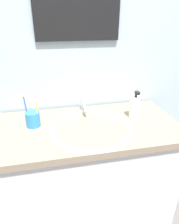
# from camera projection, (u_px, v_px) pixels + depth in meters

# --- Properties ---
(ground_plane) EXTENTS (6.00, 6.00, 0.00)m
(ground_plane) POSITION_uv_depth(u_px,v_px,m) (88.00, 218.00, 1.51)
(ground_plane) COLOR #66605B
(ground_plane) RESTS_ON ground
(tiled_wall_back) EXTENTS (2.29, 0.04, 2.40)m
(tiled_wall_back) POSITION_uv_depth(u_px,v_px,m) (78.00, 50.00, 1.26)
(tiled_wall_back) COLOR silver
(tiled_wall_back) RESTS_ON ground
(vanity_counter) EXTENTS (1.09, 0.55, 0.82)m
(vanity_counter) POSITION_uv_depth(u_px,v_px,m) (88.00, 178.00, 1.33)
(vanity_counter) COLOR silver
(vanity_counter) RESTS_ON ground
(sink_basin) EXTENTS (0.47, 0.47, 0.13)m
(sink_basin) POSITION_uv_depth(u_px,v_px,m) (91.00, 135.00, 1.14)
(sink_basin) COLOR white
(sink_basin) RESTS_ON vanity_counter
(faucet) EXTENTS (0.02, 0.16, 0.12)m
(faucet) POSITION_uv_depth(u_px,v_px,m) (84.00, 104.00, 1.29)
(faucet) COLOR silver
(faucet) RESTS_ON sink_basin
(toothbrush_cup) EXTENTS (0.08, 0.08, 0.09)m
(toothbrush_cup) POSITION_uv_depth(u_px,v_px,m) (33.00, 119.00, 1.13)
(toothbrush_cup) COLOR #338CCC
(toothbrush_cup) RESTS_ON vanity_counter
(toothbrush_blue) EXTENTS (0.02, 0.02, 0.20)m
(toothbrush_blue) POSITION_uv_depth(u_px,v_px,m) (26.00, 107.00, 1.11)
(toothbrush_blue) COLOR blue
(toothbrush_blue) RESTS_ON toothbrush_cup
(toothbrush_yellow) EXTENTS (0.04, 0.02, 0.17)m
(toothbrush_yellow) POSITION_uv_depth(u_px,v_px,m) (37.00, 110.00, 1.10)
(toothbrush_yellow) COLOR yellow
(toothbrush_yellow) RESTS_ON toothbrush_cup
(toothbrush_white) EXTENTS (0.04, 0.03, 0.19)m
(toothbrush_white) POSITION_uv_depth(u_px,v_px,m) (38.00, 109.00, 1.08)
(toothbrush_white) COLOR white
(toothbrush_white) RESTS_ON toothbrush_cup
(toothbrush_purple) EXTENTS (0.03, 0.02, 0.21)m
(toothbrush_purple) POSITION_uv_depth(u_px,v_px,m) (37.00, 106.00, 1.10)
(toothbrush_purple) COLOR purple
(toothbrush_purple) RESTS_ON toothbrush_cup
(soap_dispenser) EXTENTS (0.07, 0.07, 0.18)m
(soap_dispenser) POSITION_uv_depth(u_px,v_px,m) (135.00, 106.00, 1.22)
(soap_dispenser) COLOR white
(soap_dispenser) RESTS_ON vanity_counter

